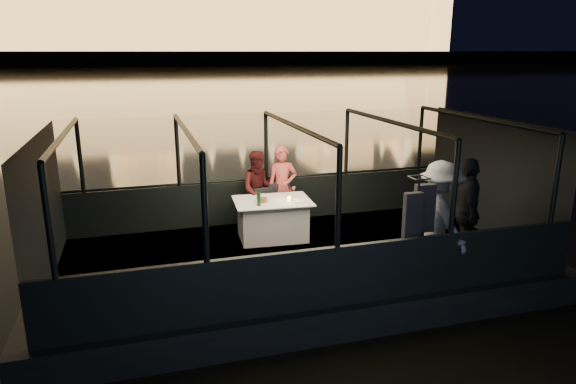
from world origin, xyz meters
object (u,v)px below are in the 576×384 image
object	(u,v)px
coat_stand	(416,231)
person_woman_coral	(282,190)
wine_bottle	(259,198)
passenger_dark	(466,215)
chair_port_right	(282,207)
passenger_stripe	(439,226)
chair_port_left	(265,209)
person_man_maroon	(259,192)
dining_table_central	(273,219)

from	to	relation	value
coat_stand	person_woman_coral	bearing A→B (deg)	108.39
wine_bottle	passenger_dark	bearing A→B (deg)	-29.76
person_woman_coral	passenger_dark	bearing A→B (deg)	-36.64
chair_port_right	passenger_dark	bearing A→B (deg)	-37.07
chair_port_right	coat_stand	bearing A→B (deg)	-60.67
passenger_stripe	person_woman_coral	bearing A→B (deg)	26.37
passenger_stripe	wine_bottle	distance (m)	3.23
passenger_dark	person_woman_coral	bearing A→B (deg)	-113.94
chair_port_left	chair_port_right	world-z (taller)	chair_port_right
passenger_stripe	wine_bottle	bearing A→B (deg)	46.33
chair_port_right	person_woman_coral	bearing A→B (deg)	81.97
passenger_stripe	chair_port_right	bearing A→B (deg)	29.26
person_man_maroon	coat_stand	bearing A→B (deg)	-61.39
person_woman_coral	chair_port_left	bearing A→B (deg)	-136.73
chair_port_left	passenger_stripe	xyz separation A→B (m)	(2.12, -2.86, 0.40)
dining_table_central	person_woman_coral	size ratio (longest dim) A/B	0.88
person_man_maroon	passenger_stripe	distance (m)	3.81
dining_table_central	person_woman_coral	world-z (taller)	person_woman_coral
wine_bottle	chair_port_left	bearing A→B (deg)	67.93
person_woman_coral	passenger_dark	distance (m)	3.68
person_woman_coral	wine_bottle	bearing A→B (deg)	-114.37
chair_port_left	wine_bottle	distance (m)	0.90
chair_port_right	person_man_maroon	xyz separation A→B (m)	(-0.42, 0.23, 0.30)
person_man_maroon	dining_table_central	bearing A→B (deg)	-79.96
chair_port_left	coat_stand	size ratio (longest dim) A/B	0.47
chair_port_left	chair_port_right	size ratio (longest dim) A/B	0.94
dining_table_central	wine_bottle	xyz separation A→B (m)	(-0.32, -0.26, 0.53)
dining_table_central	chair_port_right	distance (m)	0.60
passenger_dark	person_man_maroon	bearing A→B (deg)	-108.66
chair_port_left	chair_port_right	xyz separation A→B (m)	(0.37, 0.03, 0.00)
coat_stand	passenger_dark	distance (m)	1.43
chair_port_left	passenger_dark	xyz separation A→B (m)	(2.85, -2.51, 0.40)
wine_bottle	dining_table_central	bearing A→B (deg)	38.30
chair_port_right	wine_bottle	bearing A→B (deg)	-122.87
coat_stand	passenger_dark	bearing A→B (deg)	24.76
person_man_maroon	chair_port_left	bearing A→B (deg)	-75.45
person_man_maroon	passenger_stripe	xyz separation A→B (m)	(2.17, -3.12, 0.10)
chair_port_right	person_man_maroon	distance (m)	0.57
person_woman_coral	wine_bottle	world-z (taller)	person_woman_coral
coat_stand	person_woman_coral	distance (m)	3.55
person_woman_coral	passenger_stripe	size ratio (longest dim) A/B	0.87
chair_port_left	wine_bottle	xyz separation A→B (m)	(-0.29, -0.71, 0.47)
chair_port_left	person_woman_coral	size ratio (longest dim) A/B	0.51
chair_port_right	person_woman_coral	size ratio (longest dim) A/B	0.54
passenger_dark	wine_bottle	bearing A→B (deg)	-94.76
dining_table_central	coat_stand	xyz separation A→B (m)	(1.52, -2.65, 0.51)
person_woman_coral	passenger_stripe	world-z (taller)	passenger_stripe
person_woman_coral	person_man_maroon	xyz separation A→B (m)	(-0.49, 0.00, 0.00)
person_woman_coral	passenger_stripe	xyz separation A→B (m)	(1.68, -3.12, 0.10)
chair_port_right	person_man_maroon	world-z (taller)	person_man_maroon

